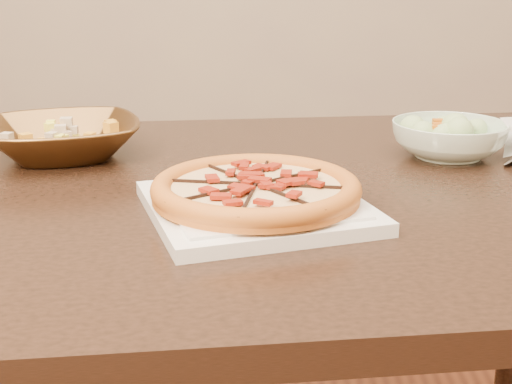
# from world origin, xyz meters

# --- Properties ---
(dining_table) EXTENTS (1.60, 1.15, 0.75)m
(dining_table) POSITION_xyz_m (-0.03, -0.03, 0.66)
(dining_table) COLOR black
(dining_table) RESTS_ON floor
(plate) EXTENTS (0.34, 0.34, 0.02)m
(plate) POSITION_xyz_m (0.07, -0.16, 0.76)
(plate) COLOR white
(plate) RESTS_ON dining_table
(pizza) EXTENTS (0.27, 0.27, 0.03)m
(pizza) POSITION_xyz_m (0.07, -0.16, 0.78)
(pizza) COLOR #B16C1E
(pizza) RESTS_ON plate
(bronze_bowl) EXTENTS (0.33, 0.33, 0.06)m
(bronze_bowl) POSITION_xyz_m (-0.27, 0.13, 0.78)
(bronze_bowl) COLOR brown
(bronze_bowl) RESTS_ON dining_table
(mixed_dish) EXTENTS (0.13, 0.12, 0.03)m
(mixed_dish) POSITION_xyz_m (-0.27, 0.13, 0.83)
(mixed_dish) COLOR tan
(mixed_dish) RESTS_ON bronze_bowl
(salad_bowl) EXTENTS (0.23, 0.23, 0.06)m
(salad_bowl) POSITION_xyz_m (0.39, 0.14, 0.78)
(salad_bowl) COLOR silver
(salad_bowl) RESTS_ON dining_table
(salad) EXTENTS (0.09, 0.10, 0.04)m
(salad) POSITION_xyz_m (0.39, 0.14, 0.83)
(salad) COLOR #BDD090
(salad) RESTS_ON salad_bowl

